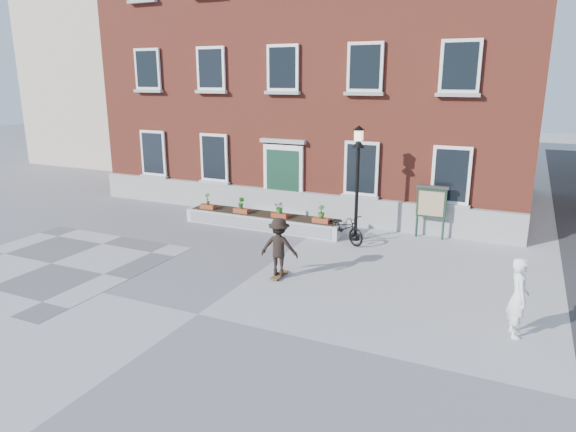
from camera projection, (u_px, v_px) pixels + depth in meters
The scene contains 10 objects.
ground at pixel (198, 314), 12.17m from camera, with size 100.00×100.00×0.00m, color #9E9EA1.
checker_patch at pixel (51, 264), 15.49m from camera, with size 6.00×6.00×0.01m, color #5A5A5C.
distant_building at pixel (143, 62), 35.33m from camera, with size 10.00×12.00×13.00m, color beige.
bicycle at pixel (343, 228), 17.45m from camera, with size 0.65×1.87×0.98m, color black.
bystander at pixel (518, 298), 10.96m from camera, with size 0.65×0.42×1.77m, color white.
brick_building at pixel (330, 58), 23.59m from camera, with size 18.40×10.85×12.60m.
planter_assembly at pixel (264, 220), 19.19m from camera, with size 6.20×1.12×1.15m.
lamp_post at pixel (358, 167), 17.14m from camera, with size 0.40×0.40×3.93m.
notice_board at pixel (431, 203), 17.66m from camera, with size 1.10×0.16×1.87m.
skateboarder at pixel (279, 247), 14.23m from camera, with size 1.15×0.78×1.72m.
Camera 1 is at (6.65, -9.20, 5.42)m, focal length 32.00 mm.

